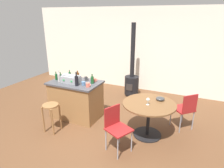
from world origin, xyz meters
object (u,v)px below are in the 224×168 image
Objects in this scene: folding_chair_far at (116,126)px; cup_2 at (95,80)px; bottle_0 at (70,75)px; bottle_4 at (56,77)px; kitchen_island at (76,99)px; cup_3 at (86,79)px; toolbox at (71,79)px; wooden_stool at (51,112)px; wine_glass at (148,100)px; wood_stove at (132,80)px; serving_bowl at (160,99)px; cup_4 at (83,83)px; folding_chair_near at (185,108)px; bottle_1 at (92,80)px; bottle_5 at (77,80)px; bottle_6 at (78,76)px; bottle_3 at (61,77)px; cup_1 at (65,76)px; cup_0 at (88,85)px; dining_table at (149,111)px; bottle_2 at (59,77)px.

folding_chair_far is 1.48m from cup_2.
bottle_0 is 0.33m from bottle_4.
cup_3 is (0.19, 0.20, 0.51)m from kitchen_island.
toolbox reaches higher than cup_2.
wine_glass reaches higher than wooden_stool.
serving_bowl is (1.21, -1.71, 0.25)m from wood_stove.
cup_4 reaches higher than kitchen_island.
folding_chair_near is 4.01× the size of bottle_0.
bottle_1 is at bearing -176.86° from serving_bowl.
bottle_5 is (-2.32, -0.69, 0.53)m from folding_chair_near.
bottle_6 is at bearing 176.63° from cup_2.
bottle_3 is (-0.38, 0.09, -0.02)m from toolbox.
toolbox is 1.90m from wine_glass.
wood_stove reaches higher than cup_4.
cup_3 is (-0.00, 0.41, -0.07)m from bottle_5.
bottle_6 is at bearing 121.53° from bottle_5.
bottle_1 is 0.88m from cup_1.
folding_chair_near is 2.99m from cup_1.
cup_0 is 0.68× the size of serving_bowl.
cup_1 is 0.62m from cup_3.
folding_chair_far is 2.15m from cup_1.
bottle_6 is (0.35, 0.23, 0.01)m from bottle_3.
bottle_1 reaches higher than bottle_6.
bottle_1 reaches higher than cup_2.
bottle_4 is 1.86× the size of cup_1.
wood_stove reaches higher than cup_3.
wine_glass reaches higher than folding_chair_far.
dining_table is 1.48m from bottle_1.
bottle_6 is at bearing 170.58° from dining_table.
cup_2 is at bearing -103.08° from wood_stove.
serving_bowl is at bearing 60.66° from wine_glass.
cup_2 reaches higher than folding_chair_far.
bottle_1 is 0.26m from cup_0.
wood_stove is 2.09m from cup_4.
bottle_0 is 0.82m from cup_0.
bottle_5 is 1.55× the size of bottle_6.
bottle_0 is 0.33m from bottle_2.
wood_stove is at bearing 76.92° from cup_2.
toolbox is at bearing -128.36° from kitchen_island.
cup_1 is (-2.95, -0.29, 0.45)m from folding_chair_near.
kitchen_island is at bearing 132.99° from bottle_5.
cup_3 is (0.30, 0.98, 0.50)m from wooden_stool.
kitchen_island is at bearing -175.18° from serving_bowl.
bottle_0 reaches higher than cup_4.
bottle_6 is (-0.09, 0.25, 0.54)m from kitchen_island.
dining_table is 1.95m from toolbox.
dining_table is 2.48× the size of toolbox.
bottle_3 reaches higher than cup_4.
bottle_2 reaches higher than folding_chair_near.
cup_3 is at bearing 16.53° from bottle_3.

